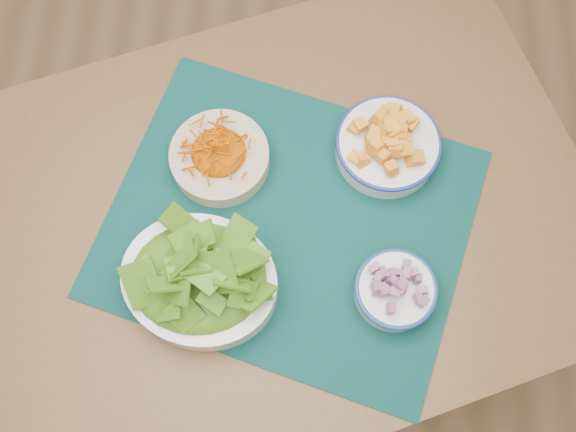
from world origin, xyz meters
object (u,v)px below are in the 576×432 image
object	(u,v)px
table	(252,239)
carrot_bowl	(219,155)
placemat	(288,222)
lettuce_bowl	(198,277)
onion_bowl	(395,290)
squash_bowl	(389,143)

from	to	relation	value
table	carrot_bowl	size ratio (longest dim) A/B	7.81
placemat	carrot_bowl	bearing A→B (deg)	156.36
placemat	lettuce_bowl	world-z (taller)	lettuce_bowl
carrot_bowl	onion_bowl	bearing A→B (deg)	-36.93
table	lettuce_bowl	bearing A→B (deg)	-142.35
table	squash_bowl	distance (m)	0.31
carrot_bowl	squash_bowl	bearing A→B (deg)	6.07
placemat	onion_bowl	size ratio (longest dim) A/B	3.78
table	carrot_bowl	xyz separation A→B (m)	(-0.06, 0.11, 0.14)
table	placemat	bearing A→B (deg)	-20.16
onion_bowl	squash_bowl	bearing A→B (deg)	91.98
lettuce_bowl	table	bearing A→B (deg)	72.76
squash_bowl	onion_bowl	bearing A→B (deg)	-88.02
table	lettuce_bowl	xyz separation A→B (m)	(-0.07, -0.12, 0.16)
table	placemat	xyz separation A→B (m)	(0.07, 0.00, 0.10)
carrot_bowl	lettuce_bowl	world-z (taller)	lettuce_bowl
placemat	carrot_bowl	world-z (taller)	carrot_bowl
placemat	squash_bowl	size ratio (longest dim) A/B	2.71
placemat	squash_bowl	xyz separation A→B (m)	(0.17, 0.14, 0.04)
table	lettuce_bowl	world-z (taller)	lettuce_bowl
table	onion_bowl	size ratio (longest dim) A/B	8.89
squash_bowl	lettuce_bowl	distance (m)	0.40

